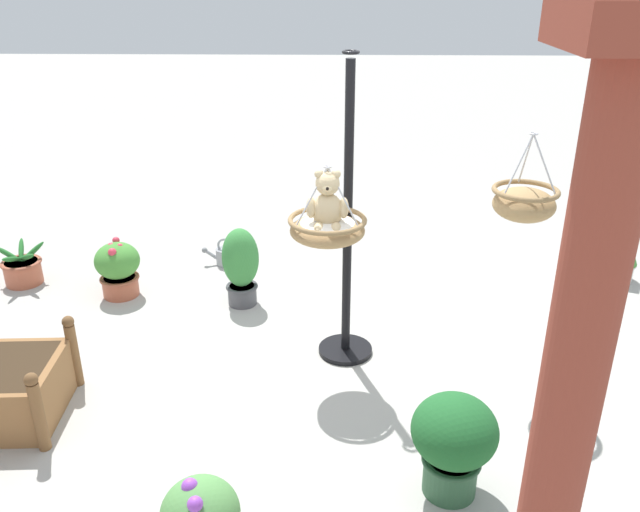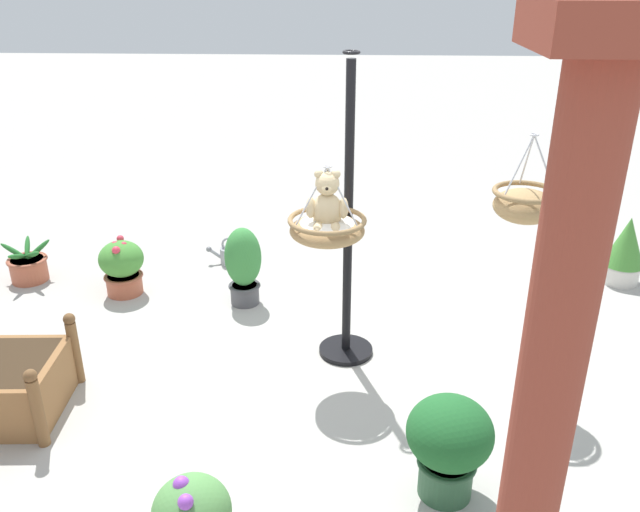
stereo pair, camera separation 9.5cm
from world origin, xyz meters
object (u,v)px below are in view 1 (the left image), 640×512
at_px(potted_plant_flowering_red, 454,440).
at_px(potted_plant_trailing_ivy, 22,269).
at_px(watering_can, 225,256).
at_px(potted_plant_small_succulent, 619,248).
at_px(hanging_basket_left_high, 524,202).
at_px(hanging_basket_with_teddy, 327,228).
at_px(potted_plant_conical_shrub, 118,268).
at_px(potted_plant_bushy_green, 241,265).
at_px(teddy_bear, 327,204).
at_px(display_pole_central, 347,271).

xyz_separation_m(potted_plant_flowering_red, potted_plant_trailing_ivy, (3.82, -2.74, -0.23)).
bearing_deg(watering_can, potted_plant_small_succulent, 176.36).
bearing_deg(hanging_basket_left_high, hanging_basket_with_teddy, -3.04).
bearing_deg(potted_plant_conical_shrub, potted_plant_small_succulent, -174.49).
relative_size(hanging_basket_left_high, potted_plant_small_succulent, 0.89).
bearing_deg(watering_can, potted_plant_bushy_green, 109.38).
bearing_deg(potted_plant_flowering_red, potted_plant_small_succulent, -125.62).
relative_size(potted_plant_bushy_green, potted_plant_small_succulent, 1.09).
relative_size(potted_plant_trailing_ivy, watering_can, 1.54).
xyz_separation_m(teddy_bear, watering_can, (1.12, -1.97, -1.28)).
relative_size(display_pole_central, potted_plant_trailing_ivy, 4.45).
bearing_deg(potted_plant_trailing_ivy, potted_plant_flowering_red, 144.40).
xyz_separation_m(display_pole_central, potted_plant_flowering_red, (-0.61, 1.54, -0.36)).
relative_size(display_pole_central, hanging_basket_with_teddy, 4.21).
distance_m(display_pole_central, watering_can, 2.21).
bearing_deg(watering_can, display_pole_central, 126.80).
xyz_separation_m(potted_plant_bushy_green, potted_plant_trailing_ivy, (2.25, -0.38, -0.24)).
xyz_separation_m(display_pole_central, potted_plant_small_succulent, (-2.75, -1.44, -0.39)).
height_order(potted_plant_flowering_red, potted_plant_conical_shrub, potted_plant_flowering_red).
xyz_separation_m(display_pole_central, potted_plant_bushy_green, (0.96, -0.82, -0.34)).
bearing_deg(watering_can, teddy_bear, 119.62).
height_order(display_pole_central, potted_plant_small_succulent, display_pole_central).
distance_m(potted_plant_bushy_green, potted_plant_trailing_ivy, 2.30).
bearing_deg(display_pole_central, potted_plant_conical_shrub, -24.11).
bearing_deg(teddy_bear, potted_plant_flowering_red, 120.99).
distance_m(display_pole_central, hanging_basket_with_teddy, 0.54).
bearing_deg(potted_plant_small_succulent, potted_plant_trailing_ivy, 2.32).
relative_size(potted_plant_small_succulent, potted_plant_trailing_ivy, 1.29).
bearing_deg(display_pole_central, hanging_basket_left_high, 165.05).
distance_m(hanging_basket_left_high, watering_can, 3.46).
relative_size(hanging_basket_left_high, watering_can, 1.75).
relative_size(hanging_basket_with_teddy, potted_plant_conical_shrub, 1.02).
height_order(display_pole_central, watering_can, display_pole_central).
xyz_separation_m(potted_plant_bushy_green, potted_plant_small_succulent, (-3.71, -0.62, -0.05)).
height_order(hanging_basket_with_teddy, hanging_basket_left_high, hanging_basket_left_high).
distance_m(potted_plant_flowering_red, potted_plant_small_succulent, 3.66).
distance_m(teddy_bear, potted_plant_flowering_red, 1.79).
distance_m(potted_plant_flowering_red, potted_plant_conical_shrub, 3.74).
relative_size(potted_plant_small_succulent, potted_plant_conical_shrub, 1.24).
height_order(teddy_bear, watering_can, teddy_bear).
distance_m(potted_plant_small_succulent, watering_can, 4.03).
distance_m(hanging_basket_left_high, potted_plant_trailing_ivy, 4.84).
distance_m(hanging_basket_left_high, potted_plant_conical_shrub, 3.78).
bearing_deg(potted_plant_bushy_green, watering_can, -70.62).
xyz_separation_m(potted_plant_small_succulent, potted_plant_trailing_ivy, (5.96, 0.24, -0.19)).
bearing_deg(potted_plant_small_succulent, watering_can, -3.64).
distance_m(potted_plant_flowering_red, potted_plant_bushy_green, 2.84).
distance_m(hanging_basket_left_high, potted_plant_bushy_green, 2.66).
height_order(potted_plant_conical_shrub, potted_plant_trailing_ivy, potted_plant_conical_shrub).
xyz_separation_m(potted_plant_bushy_green, potted_plant_conical_shrub, (1.20, -0.14, -0.11)).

